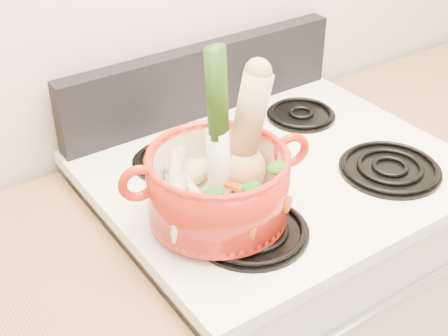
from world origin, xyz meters
TOP-DOWN VIEW (x-y plane):
  - stove_body at (0.00, 1.40)m, footprint 0.76×0.65m
  - cooktop at (0.00, 1.40)m, footprint 0.78×0.67m
  - control_backsplash at (0.00, 1.70)m, footprint 0.76×0.05m
  - oven_handle at (0.00, 1.06)m, footprint 0.60×0.02m
  - burner_front_left at (-0.19, 1.24)m, footprint 0.22×0.22m
  - burner_front_right at (0.19, 1.24)m, footprint 0.22×0.22m
  - burner_back_left at (-0.19, 1.54)m, footprint 0.17×0.17m
  - burner_back_right at (0.19, 1.54)m, footprint 0.17×0.17m
  - dutch_oven at (-0.22, 1.31)m, footprint 0.32×0.32m
  - pot_handle_left at (-0.37, 1.34)m, footprint 0.08×0.03m
  - pot_handle_right at (-0.07, 1.27)m, footprint 0.08×0.03m
  - squash at (-0.14, 1.33)m, footprint 0.17×0.14m
  - leek at (-0.20, 1.33)m, footprint 0.07×0.08m
  - ginger at (-0.22, 1.39)m, footprint 0.10×0.09m
  - parsnip_0 at (-0.29, 1.35)m, footprint 0.12×0.19m
  - parsnip_1 at (-0.29, 1.34)m, footprint 0.15×0.18m
  - parsnip_2 at (-0.26, 1.35)m, footprint 0.05×0.18m
  - parsnip_3 at (-0.32, 1.30)m, footprint 0.12×0.15m
  - parsnip_4 at (-0.29, 1.35)m, footprint 0.14×0.18m
  - carrot_0 at (-0.25, 1.24)m, footprint 0.08×0.15m
  - carrot_1 at (-0.25, 1.27)m, footprint 0.11×0.13m
  - carrot_2 at (-0.18, 1.27)m, footprint 0.11×0.17m

SIDE VIEW (x-z plane):
  - stove_body at x=0.00m, z-range 0.00..0.92m
  - oven_handle at x=0.00m, z-range 0.77..0.79m
  - cooktop at x=0.00m, z-range 0.92..0.95m
  - burner_front_left at x=-0.19m, z-range 0.95..0.97m
  - burner_front_right at x=0.19m, z-range 0.95..0.97m
  - burner_back_left at x=-0.19m, z-range 0.95..0.97m
  - burner_back_right at x=0.19m, z-range 0.95..0.97m
  - carrot_0 at x=-0.25m, z-range 0.99..1.04m
  - carrot_1 at x=-0.25m, z-range 1.00..1.04m
  - parsnip_0 at x=-0.29m, z-range 0.99..1.04m
  - ginger at x=-0.22m, z-range 0.99..1.04m
  - carrot_2 at x=-0.18m, z-range 1.00..1.05m
  - parsnip_1 at x=-0.29m, z-range 1.00..1.05m
  - parsnip_2 at x=-0.26m, z-range 1.00..1.06m
  - parsnip_3 at x=-0.32m, z-range 1.01..1.06m
  - dutch_oven at x=-0.22m, z-range 0.97..1.10m
  - control_backsplash at x=0.00m, z-range 0.95..1.13m
  - parsnip_4 at x=-0.29m, z-range 1.01..1.07m
  - pot_handle_left at x=-0.37m, z-range 1.04..1.12m
  - pot_handle_right at x=-0.07m, z-range 1.04..1.12m
  - squash at x=-0.14m, z-range 0.99..1.24m
  - leek at x=-0.20m, z-range 0.99..1.31m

